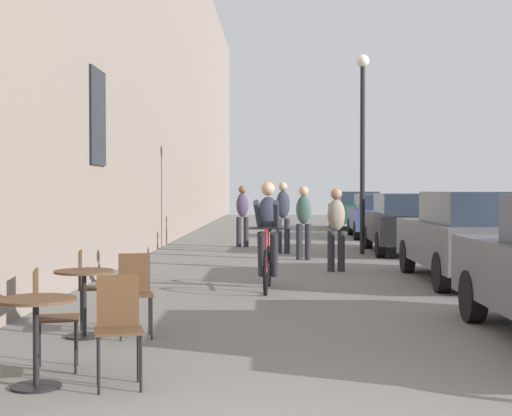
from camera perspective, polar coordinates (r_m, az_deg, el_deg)
name	(u,v)px	position (r m, az deg, el deg)	size (l,w,h in m)	color
building_facade_left	(131,24)	(18.78, -9.28, 13.35)	(0.54, 68.00, 10.98)	gray
cafe_table_near	(36,323)	(6.45, -16.01, -8.20)	(0.64, 0.64, 0.72)	black
cafe_chair_near_toward_street	(48,312)	(7.02, -15.16, -7.45)	(0.45, 0.45, 0.89)	black
cafe_chair_near_toward_wall	(118,322)	(6.36, -10.16, -8.34)	(0.46, 0.46, 0.89)	black
cafe_table_mid	(84,289)	(8.49, -12.62, -5.88)	(0.64, 0.64, 0.72)	black
cafe_chair_mid_toward_street	(90,283)	(9.03, -12.24, -5.46)	(0.44, 0.44, 0.89)	black
cafe_chair_mid_toward_wall	(135,289)	(8.45, -8.97, -5.92)	(0.46, 0.46, 0.89)	black
cyclist_on_bicycle	(268,238)	(12.22, 0.88, -2.27)	(0.52, 1.76, 1.74)	black
pedestrian_near	(336,225)	(14.95, 5.97, -1.24)	(0.35, 0.26, 1.61)	#26262D
pedestrian_mid	(304,218)	(17.35, 3.55, -0.78)	(0.37, 0.28, 1.66)	#26262D
pedestrian_far	(283,213)	(19.05, 2.02, -0.39)	(0.35, 0.26, 1.77)	#26262D
pedestrian_furthest	(242,212)	(21.20, -1.01, -0.33)	(0.35, 0.25, 1.70)	#26262D
street_lamp	(363,128)	(19.13, 7.91, 5.92)	(0.32, 0.32, 4.90)	black
parked_car_second	(473,236)	(13.60, 15.77, -1.98)	(1.89, 4.39, 1.55)	#595960
parked_car_third	(406,222)	(19.47, 11.08, -1.05)	(1.84, 4.23, 1.49)	black
parked_car_fourth	(377,215)	(25.59, 8.98, -0.52)	(1.80, 4.09, 1.44)	#384C84
parked_car_fifth	(355,210)	(30.90, 7.37, -0.13)	(1.87, 4.28, 1.51)	#23512D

